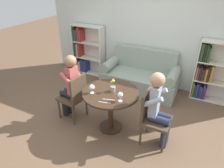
{
  "coord_description": "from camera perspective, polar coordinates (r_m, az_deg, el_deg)",
  "views": [
    {
      "loc": [
        1.24,
        -2.45,
        2.43
      ],
      "look_at": [
        0.0,
        0.05,
        0.86
      ],
      "focal_mm": 32.0,
      "sensor_mm": 36.0,
      "label": 1
    }
  ],
  "objects": [
    {
      "name": "wine_glass_right",
      "position": [
        2.94,
        2.39,
        -3.18
      ],
      "size": [
        0.08,
        0.08,
        0.15
      ],
      "color": "white",
      "rests_on": "round_table"
    },
    {
      "name": "flower_vase",
      "position": [
        3.19,
        0.26,
        -0.89
      ],
      "size": [
        0.08,
        0.08,
        0.22
      ],
      "color": "#9E9384",
      "rests_on": "round_table"
    },
    {
      "name": "person_left",
      "position": [
        3.63,
        -11.87,
        -0.49
      ],
      "size": [
        0.44,
        0.37,
        1.26
      ],
      "rotation": [
        0.0,
        0.0,
        -1.69
      ],
      "color": "black",
      "rests_on": "ground_plane"
    },
    {
      "name": "chair_right",
      "position": [
        3.18,
        11.43,
        -8.87
      ],
      "size": [
        0.42,
        0.42,
        0.9
      ],
      "rotation": [
        0.0,
        0.0,
        1.57
      ],
      "color": "#473828",
      "rests_on": "ground_plane"
    },
    {
      "name": "couch",
      "position": [
        4.67,
        8.08,
        2.01
      ],
      "size": [
        1.7,
        0.8,
        0.92
      ],
      "color": "gray",
      "rests_on": "ground_plane"
    },
    {
      "name": "ground_plane",
      "position": [
        3.66,
        -0.36,
        -12.23
      ],
      "size": [
        16.0,
        16.0,
        0.0
      ],
      "primitive_type": "plane",
      "color": "brown"
    },
    {
      "name": "bookshelf_right",
      "position": [
        4.62,
        26.45,
        2.78
      ],
      "size": [
        0.85,
        0.28,
        1.29
      ],
      "color": "silver",
      "rests_on": "ground_plane"
    },
    {
      "name": "wine_glass_left",
      "position": [
        3.16,
        -5.77,
        -1.01
      ],
      "size": [
        0.09,
        0.09,
        0.15
      ],
      "color": "white",
      "rests_on": "round_table"
    },
    {
      "name": "round_table",
      "position": [
        3.3,
        -0.39,
        -4.5
      ],
      "size": [
        0.92,
        0.92,
        0.74
      ],
      "color": "#382619",
      "rests_on": "ground_plane"
    },
    {
      "name": "back_wall",
      "position": [
        4.7,
        10.75,
        15.51
      ],
      "size": [
        5.2,
        0.05,
        2.7
      ],
      "color": "silver",
      "rests_on": "ground_plane"
    },
    {
      "name": "bookshelf_left",
      "position": [
        5.45,
        -7.56,
        9.47
      ],
      "size": [
        0.85,
        0.28,
        1.29
      ],
      "color": "silver",
      "rests_on": "ground_plane"
    },
    {
      "name": "person_right",
      "position": [
        3.06,
        13.32,
        -6.74
      ],
      "size": [
        0.42,
        0.34,
        1.23
      ],
      "rotation": [
        0.0,
        0.0,
        1.57
      ],
      "color": "#282D47",
      "rests_on": "ground_plane"
    },
    {
      "name": "knife_left_setting",
      "position": [
        2.97,
        -2.1,
        -5.3
      ],
      "size": [
        0.19,
        0.05,
        0.0
      ],
      "color": "silver",
      "rests_on": "round_table"
    },
    {
      "name": "fork_left_setting",
      "position": [
        3.03,
        -0.92,
        -4.46
      ],
      "size": [
        0.19,
        0.06,
        0.0
      ],
      "color": "silver",
      "rests_on": "round_table"
    },
    {
      "name": "chair_left",
      "position": [
        3.65,
        -10.67,
        -3.25
      ],
      "size": [
        0.47,
        0.47,
        0.9
      ],
      "rotation": [
        0.0,
        0.0,
        -1.69
      ],
      "color": "#473828",
      "rests_on": "ground_plane"
    }
  ]
}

